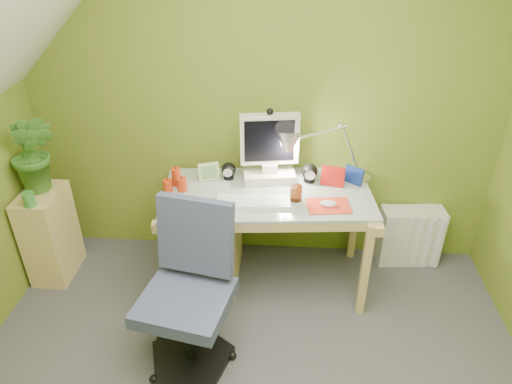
# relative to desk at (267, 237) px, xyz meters

# --- Properties ---
(wall_back) EXTENTS (3.20, 0.01, 2.40)m
(wall_back) POSITION_rel_desk_xyz_m (-0.06, 0.37, 0.84)
(wall_back) COLOR olive
(wall_back) RESTS_ON floor
(desk) EXTENTS (1.39, 0.78, 0.71)m
(desk) POSITION_rel_desk_xyz_m (0.00, 0.00, 0.00)
(desk) COLOR tan
(desk) RESTS_ON floor
(monitor) EXTENTS (0.39, 0.26, 0.49)m
(monitor) POSITION_rel_desk_xyz_m (0.00, 0.18, 0.60)
(monitor) COLOR silver
(monitor) RESTS_ON desk
(speaker_left) EXTENTS (0.11, 0.11, 0.12)m
(speaker_left) POSITION_rel_desk_xyz_m (-0.27, 0.16, 0.42)
(speaker_left) COLOR black
(speaker_left) RESTS_ON desk
(speaker_right) EXTENTS (0.13, 0.13, 0.13)m
(speaker_right) POSITION_rel_desk_xyz_m (0.27, 0.16, 0.42)
(speaker_right) COLOR black
(speaker_right) RESTS_ON desk
(keyboard) EXTENTS (0.46, 0.17, 0.02)m
(keyboard) POSITION_rel_desk_xyz_m (-0.08, -0.14, 0.37)
(keyboard) COLOR white
(keyboard) RESTS_ON desk
(mousepad) EXTENTS (0.28, 0.21, 0.01)m
(mousepad) POSITION_rel_desk_xyz_m (0.38, -0.14, 0.36)
(mousepad) COLOR red
(mousepad) RESTS_ON desk
(mouse) EXTENTS (0.11, 0.07, 0.03)m
(mouse) POSITION_rel_desk_xyz_m (0.38, -0.14, 0.37)
(mouse) COLOR white
(mouse) RESTS_ON mousepad
(amber_tumbler) EXTENTS (0.08, 0.08, 0.10)m
(amber_tumbler) POSITION_rel_desk_xyz_m (0.18, -0.08, 0.41)
(amber_tumbler) COLOR maroon
(amber_tumbler) RESTS_ON desk
(candle_cluster) EXTENTS (0.18, 0.16, 0.12)m
(candle_cluster) POSITION_rel_desk_xyz_m (-0.60, 0.01, 0.42)
(candle_cluster) COLOR red
(candle_cluster) RESTS_ON desk
(photo_frame_red) EXTENTS (0.15, 0.06, 0.13)m
(photo_frame_red) POSITION_rel_desk_xyz_m (0.42, 0.12, 0.42)
(photo_frame_red) COLOR #AE1612
(photo_frame_red) RESTS_ON desk
(photo_frame_blue) EXTENTS (0.12, 0.09, 0.11)m
(photo_frame_blue) POSITION_rel_desk_xyz_m (0.56, 0.16, 0.41)
(photo_frame_blue) COLOR navy
(photo_frame_blue) RESTS_ON desk
(photo_frame_green) EXTENTS (0.14, 0.06, 0.12)m
(photo_frame_green) POSITION_rel_desk_xyz_m (-0.40, 0.14, 0.42)
(photo_frame_green) COLOR beige
(photo_frame_green) RESTS_ON desk
(desk_lamp) EXTENTS (0.59, 0.29, 0.62)m
(desk_lamp) POSITION_rel_desk_xyz_m (0.45, 0.18, 0.66)
(desk_lamp) COLOR #BCBBC0
(desk_lamp) RESTS_ON desk
(side_ledge) EXTENTS (0.25, 0.38, 0.67)m
(side_ledge) POSITION_rel_desk_xyz_m (-1.51, -0.05, -0.02)
(side_ledge) COLOR #D7B871
(side_ledge) RESTS_ON floor
(potted_plant) EXTENTS (0.30, 0.25, 0.54)m
(potted_plant) POSITION_rel_desk_xyz_m (-1.50, 0.00, 0.58)
(potted_plant) COLOR #3D7627
(potted_plant) RESTS_ON side_ledge
(green_cup) EXTENTS (0.08, 0.08, 0.09)m
(green_cup) POSITION_rel_desk_xyz_m (-1.49, -0.20, 0.36)
(green_cup) COLOR #408C3A
(green_cup) RESTS_ON side_ledge
(task_chair) EXTENTS (0.62, 0.62, 0.95)m
(task_chair) POSITION_rel_desk_xyz_m (-0.40, -0.76, 0.12)
(task_chair) COLOR #3D4565
(task_chair) RESTS_ON floor
(radiator) EXTENTS (0.46, 0.22, 0.44)m
(radiator) POSITION_rel_desk_xyz_m (1.04, 0.27, -0.14)
(radiator) COLOR silver
(radiator) RESTS_ON floor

